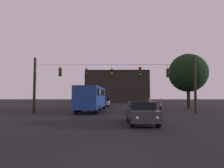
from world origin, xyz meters
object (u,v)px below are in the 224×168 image
object	(u,v)px
tree_left_silhouette	(188,73)
city_bus	(93,96)
pedestrian_crossing_left	(160,105)
car_near_right	(141,112)
pedestrian_crossing_right	(150,104)
pedestrian_crossing_center	(161,104)
car_far_left	(104,102)

from	to	relation	value
tree_left_silhouette	city_bus	bearing A→B (deg)	-157.90
pedestrian_crossing_left	tree_left_silhouette	distance (m)	12.37
city_bus	car_near_right	xyz separation A→B (m)	(4.79, -10.94, -1.07)
pedestrian_crossing_right	city_bus	bearing A→B (deg)	155.77
tree_left_silhouette	car_near_right	bearing A→B (deg)	-120.01
car_near_right	pedestrian_crossing_center	xyz separation A→B (m)	(3.74, 10.00, 0.12)
city_bus	pedestrian_crossing_right	distance (m)	7.49
pedestrian_crossing_left	pedestrian_crossing_center	bearing A→B (deg)	75.22
city_bus	car_near_right	distance (m)	11.99
car_far_left	city_bus	bearing A→B (deg)	-94.27
car_far_left	pedestrian_crossing_left	bearing A→B (deg)	-63.45
pedestrian_crossing_left	tree_left_silhouette	world-z (taller)	tree_left_silhouette
car_far_left	pedestrian_crossing_left	world-z (taller)	pedestrian_crossing_left
pedestrian_crossing_center	pedestrian_crossing_left	bearing A→B (deg)	-104.78
city_bus	pedestrian_crossing_right	size ratio (longest dim) A/B	6.29
city_bus	tree_left_silhouette	bearing A→B (deg)	22.10
car_far_left	pedestrian_crossing_center	bearing A→B (deg)	-56.43
pedestrian_crossing_center	tree_left_silhouette	size ratio (longest dim) A/B	0.19
city_bus	car_near_right	bearing A→B (deg)	-66.33
car_near_right	car_far_left	world-z (taller)	same
car_far_left	pedestrian_crossing_right	size ratio (longest dim) A/B	2.48
pedestrian_crossing_center	pedestrian_crossing_right	size ratio (longest dim) A/B	0.92
tree_left_silhouette	pedestrian_crossing_center	bearing A→B (deg)	-131.22
car_near_right	tree_left_silhouette	size ratio (longest dim) A/B	0.50
car_near_right	car_far_left	distance (m)	22.02
car_far_left	pedestrian_crossing_center	world-z (taller)	pedestrian_crossing_center
pedestrian_crossing_left	pedestrian_crossing_right	distance (m)	1.16
pedestrian_crossing_left	pedestrian_crossing_right	world-z (taller)	pedestrian_crossing_right
car_far_left	pedestrian_crossing_right	distance (m)	15.02
car_far_left	tree_left_silhouette	bearing A→B (deg)	-19.39
pedestrian_crossing_center	tree_left_silhouette	world-z (taller)	tree_left_silhouette
car_near_right	pedestrian_crossing_right	xyz separation A→B (m)	(1.99, 7.88, 0.21)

